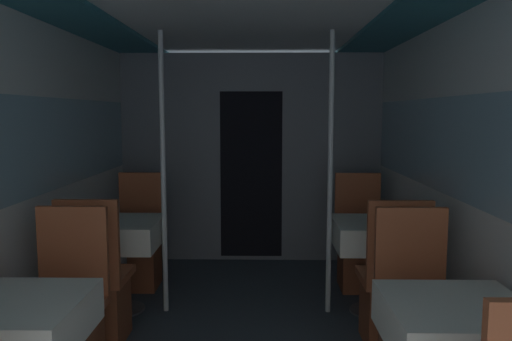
{
  "coord_description": "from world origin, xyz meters",
  "views": [
    {
      "loc": [
        0.14,
        -1.16,
        1.54
      ],
      "look_at": [
        0.07,
        2.78,
        1.09
      ],
      "focal_mm": 35.0,
      "sensor_mm": 36.0,
      "label": 1
    }
  ],
  "objects_px": {
    "dining_table_right_0": "(456,330)",
    "dining_table_right_1": "(374,237)",
    "chair_right_far_1": "(360,253)",
    "chair_right_near_1": "(391,300)",
    "dining_table_left_0": "(14,327)",
    "chair_left_far_1": "(139,252)",
    "chair_left_far_0": "(66,334)",
    "chair_left_near_1": "(98,298)",
    "support_pole_left_1": "(163,175)",
    "dining_table_left_1": "(120,236)",
    "support_pole_right_1": "(330,175)",
    "chair_right_far_0": "(416,336)"
  },
  "relations": [
    {
      "from": "dining_table_left_0",
      "to": "chair_left_far_0",
      "type": "bearing_deg",
      "value": 90.0
    },
    {
      "from": "support_pole_left_1",
      "to": "support_pole_right_1",
      "type": "distance_m",
      "value": 1.27
    },
    {
      "from": "dining_table_right_0",
      "to": "dining_table_left_1",
      "type": "bearing_deg",
      "value": 139.97
    },
    {
      "from": "dining_table_right_0",
      "to": "support_pole_right_1",
      "type": "xyz_separation_m",
      "value": [
        -0.35,
        1.65,
        0.48
      ]
    },
    {
      "from": "chair_left_far_1",
      "to": "dining_table_right_0",
      "type": "relative_size",
      "value": 1.4
    },
    {
      "from": "chair_left_far_0",
      "to": "chair_left_near_1",
      "type": "bearing_deg",
      "value": -90.0
    },
    {
      "from": "dining_table_left_0",
      "to": "chair_left_far_0",
      "type": "relative_size",
      "value": 0.71
    },
    {
      "from": "chair_right_far_0",
      "to": "support_pole_left_1",
      "type": "bearing_deg",
      "value": -34.14
    },
    {
      "from": "chair_left_far_1",
      "to": "dining_table_right_0",
      "type": "xyz_separation_m",
      "value": [
        1.96,
        -2.2,
        0.29
      ]
    },
    {
      "from": "dining_table_left_0",
      "to": "chair_left_far_1",
      "type": "xyz_separation_m",
      "value": [
        0.0,
        2.2,
        -0.29
      ]
    },
    {
      "from": "support_pole_left_1",
      "to": "dining_table_right_1",
      "type": "xyz_separation_m",
      "value": [
        1.62,
        0.0,
        -0.48
      ]
    },
    {
      "from": "chair_right_far_0",
      "to": "dining_table_left_0",
      "type": "bearing_deg",
      "value": 15.72
    },
    {
      "from": "dining_table_left_0",
      "to": "chair_right_far_1",
      "type": "bearing_deg",
      "value": 48.27
    },
    {
      "from": "chair_left_far_0",
      "to": "dining_table_right_1",
      "type": "relative_size",
      "value": 1.4
    },
    {
      "from": "dining_table_left_1",
      "to": "dining_table_right_0",
      "type": "bearing_deg",
      "value": -40.03
    },
    {
      "from": "dining_table_left_0",
      "to": "dining_table_right_0",
      "type": "relative_size",
      "value": 1.0
    },
    {
      "from": "chair_left_far_1",
      "to": "chair_right_near_1",
      "type": "distance_m",
      "value": 2.25
    },
    {
      "from": "dining_table_left_0",
      "to": "dining_table_right_0",
      "type": "bearing_deg",
      "value": 0.0
    },
    {
      "from": "support_pole_left_1",
      "to": "chair_right_far_0",
      "type": "distance_m",
      "value": 2.1
    },
    {
      "from": "chair_left_far_1",
      "to": "chair_right_far_0",
      "type": "relative_size",
      "value": 1.0
    },
    {
      "from": "chair_left_near_1",
      "to": "support_pole_left_1",
      "type": "relative_size",
      "value": 0.47
    },
    {
      "from": "support_pole_left_1",
      "to": "dining_table_right_0",
      "type": "distance_m",
      "value": 2.36
    },
    {
      "from": "support_pole_left_1",
      "to": "chair_left_near_1",
      "type": "bearing_deg",
      "value": -122.07
    },
    {
      "from": "chair_left_far_0",
      "to": "chair_right_far_0",
      "type": "bearing_deg",
      "value": -180.0
    },
    {
      "from": "support_pole_right_1",
      "to": "support_pole_left_1",
      "type": "bearing_deg",
      "value": 180.0
    },
    {
      "from": "chair_right_far_0",
      "to": "dining_table_right_1",
      "type": "distance_m",
      "value": 1.13
    },
    {
      "from": "dining_table_right_0",
      "to": "dining_table_right_1",
      "type": "distance_m",
      "value": 1.65
    },
    {
      "from": "support_pole_left_1",
      "to": "chair_right_far_0",
      "type": "relative_size",
      "value": 2.14
    },
    {
      "from": "support_pole_right_1",
      "to": "chair_right_far_1",
      "type": "bearing_deg",
      "value": 57.93
    },
    {
      "from": "dining_table_left_1",
      "to": "chair_left_near_1",
      "type": "xyz_separation_m",
      "value": [
        0.0,
        -0.55,
        -0.29
      ]
    },
    {
      "from": "chair_left_far_1",
      "to": "chair_right_far_1",
      "type": "xyz_separation_m",
      "value": [
        1.96,
        0.0,
        0.0
      ]
    },
    {
      "from": "dining_table_right_1",
      "to": "support_pole_right_1",
      "type": "relative_size",
      "value": 0.33
    },
    {
      "from": "dining_table_left_1",
      "to": "chair_right_far_0",
      "type": "height_order",
      "value": "chair_right_far_0"
    },
    {
      "from": "chair_left_far_0",
      "to": "chair_right_far_1",
      "type": "height_order",
      "value": "same"
    },
    {
      "from": "chair_left_far_1",
      "to": "chair_right_far_0",
      "type": "height_order",
      "value": "same"
    },
    {
      "from": "support_pole_left_1",
      "to": "dining_table_left_0",
      "type": "bearing_deg",
      "value": -101.86
    },
    {
      "from": "chair_left_far_1",
      "to": "dining_table_right_0",
      "type": "height_order",
      "value": "chair_left_far_1"
    },
    {
      "from": "chair_right_far_1",
      "to": "chair_right_near_1",
      "type": "bearing_deg",
      "value": 90.0
    },
    {
      "from": "dining_table_left_0",
      "to": "dining_table_right_1",
      "type": "relative_size",
      "value": 1.0
    },
    {
      "from": "chair_right_far_0",
      "to": "support_pole_right_1",
      "type": "bearing_deg",
      "value": -72.48
    },
    {
      "from": "chair_left_far_1",
      "to": "support_pole_right_1",
      "type": "distance_m",
      "value": 1.87
    },
    {
      "from": "chair_left_near_1",
      "to": "chair_right_far_1",
      "type": "distance_m",
      "value": 2.25
    },
    {
      "from": "chair_right_far_1",
      "to": "support_pole_right_1",
      "type": "xyz_separation_m",
      "value": [
        -0.35,
        -0.55,
        0.77
      ]
    },
    {
      "from": "dining_table_right_1",
      "to": "support_pole_right_1",
      "type": "height_order",
      "value": "support_pole_right_1"
    },
    {
      "from": "chair_left_far_0",
      "to": "support_pole_right_1",
      "type": "xyz_separation_m",
      "value": [
        1.62,
        1.1,
        0.77
      ]
    },
    {
      "from": "support_pole_right_1",
      "to": "chair_right_far_0",
      "type": "bearing_deg",
      "value": -72.48
    },
    {
      "from": "dining_table_left_1",
      "to": "chair_right_far_1",
      "type": "xyz_separation_m",
      "value": [
        1.96,
        0.55,
        -0.29
      ]
    },
    {
      "from": "chair_right_far_0",
      "to": "dining_table_left_1",
      "type": "bearing_deg",
      "value": -29.18
    },
    {
      "from": "support_pole_left_1",
      "to": "chair_right_near_1",
      "type": "distance_m",
      "value": 1.87
    },
    {
      "from": "chair_left_far_0",
      "to": "dining_table_right_0",
      "type": "relative_size",
      "value": 1.4
    }
  ]
}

